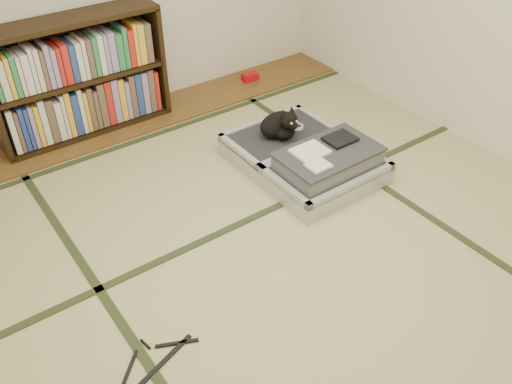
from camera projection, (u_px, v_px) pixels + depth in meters
floor at (283, 257)px, 3.24m from camera, size 4.50×4.50×0.00m
wood_strip at (135, 120)px, 4.52m from camera, size 4.00×0.50×0.02m
red_item at (250, 77)px, 5.07m from camera, size 0.16×0.10×0.07m
room_shell at (294, 15)px, 2.35m from camera, size 4.50×4.50×4.50m
tatami_borders at (237, 214)px, 3.56m from camera, size 4.00×4.50×0.01m
bookcase at (79, 80)px, 4.12m from camera, size 1.33×0.31×0.92m
suitcase at (307, 158)px, 3.88m from camera, size 0.79×1.05×0.31m
cat at (281, 125)px, 3.97m from camera, size 0.35×0.35×0.28m
cable_coil at (297, 127)px, 4.13m from camera, size 0.11×0.11×0.03m
hanger at (156, 360)px, 2.65m from camera, size 0.45×0.27×0.01m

